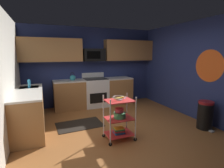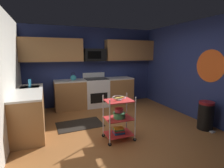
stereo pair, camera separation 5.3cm
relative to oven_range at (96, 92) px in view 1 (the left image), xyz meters
name	(u,v)px [view 1 (the left image)]	position (x,y,z in m)	size (l,w,h in m)	color
floor	(121,132)	(-0.03, -2.10, -0.50)	(4.40, 4.80, 0.04)	#995B2D
wall_back	(91,67)	(-0.03, 0.33, 0.82)	(4.52, 0.06, 2.60)	navy
wall_left	(1,80)	(-2.26, -2.10, 0.82)	(0.06, 4.80, 2.60)	silver
wall_right	(199,71)	(2.20, -2.10, 0.82)	(0.06, 4.80, 2.60)	navy
wall_flower_decal	(209,66)	(2.16, -2.42, 0.97)	(0.79, 0.79, 0.00)	#E5591E
counter_run	(73,99)	(-0.84, -0.53, -0.01)	(3.49, 2.47, 0.92)	#9E6B3D
oven_range	(96,92)	(0.00, 0.00, 0.00)	(0.76, 0.65, 1.10)	white
upper_cabinets	(92,50)	(-0.04, 0.13, 1.37)	(4.40, 0.33, 0.70)	#9E6B3D
microwave	(94,55)	(0.00, 0.10, 1.22)	(0.70, 0.39, 0.40)	black
rolling_cart	(119,118)	(-0.21, -2.42, -0.02)	(0.61, 0.42, 0.91)	silver
fruit_bowl	(119,98)	(-0.21, -2.42, 0.40)	(0.27, 0.27, 0.07)	silver
mixing_bowl_large	(120,115)	(-0.20, -2.42, 0.04)	(0.25, 0.25, 0.11)	#387F4C
mixing_bowl_small	(119,110)	(-0.21, -2.41, 0.14)	(0.18, 0.18, 0.08)	maroon
book_stack	(119,131)	(-0.21, -2.42, -0.29)	(0.22, 0.19, 0.12)	#1E4C8C
kettle	(73,78)	(-0.74, 0.00, 0.52)	(0.21, 0.18, 0.26)	teal
dish_soap_bottle	(29,84)	(-1.93, -0.83, 0.54)	(0.06, 0.06, 0.20)	#2D8CBF
trash_can	(205,115)	(1.87, -2.68, -0.15)	(0.34, 0.42, 0.66)	black
floor_rug	(80,125)	(-0.83, -1.39, -0.47)	(1.10, 0.70, 0.01)	black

